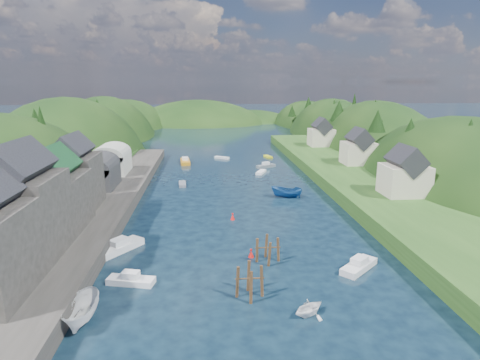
{
  "coord_description": "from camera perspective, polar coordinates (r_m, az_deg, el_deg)",
  "views": [
    {
      "loc": [
        -5.72,
        -40.35,
        20.83
      ],
      "look_at": [
        0.0,
        28.0,
        4.0
      ],
      "focal_mm": 30.0,
      "sensor_mm": 36.0,
      "label": 1
    }
  ],
  "objects": [
    {
      "name": "ground",
      "position": [
        92.9,
        -1.13,
        0.83
      ],
      "size": [
        600.0,
        600.0,
        0.0
      ],
      "primitive_type": "plane",
      "color": "black",
      "rests_on": "ground"
    },
    {
      "name": "channel_buoy_near",
      "position": [
        49.7,
        1.58,
        -10.39
      ],
      "size": [
        0.7,
        0.7,
        1.1
      ],
      "color": "red",
      "rests_on": "ground"
    },
    {
      "name": "terrace_right",
      "position": [
        88.23,
        15.72,
        0.41
      ],
      "size": [
        16.0,
        120.0,
        2.4
      ],
      "primitive_type": "cube",
      "color": "#234719",
      "rests_on": "ground"
    },
    {
      "name": "hillside_left",
      "position": [
        125.23,
        -22.92,
        -0.65
      ],
      "size": [
        44.0,
        245.56,
        52.0
      ],
      "color": "black",
      "rests_on": "ground"
    },
    {
      "name": "channel_buoy_far",
      "position": [
        62.42,
        -1.06,
        -5.24
      ],
      "size": [
        0.7,
        0.7,
        1.1
      ],
      "color": "red",
      "rests_on": "ground"
    },
    {
      "name": "quay_left",
      "position": [
        66.1,
        -20.66,
        -4.59
      ],
      "size": [
        12.0,
        110.0,
        2.0
      ],
      "primitive_type": "cube",
      "color": "#2D2B28",
      "rests_on": "ground"
    },
    {
      "name": "right_bank_cottages",
      "position": [
        96.06,
        15.88,
        4.28
      ],
      "size": [
        9.0,
        59.24,
        8.41
      ],
      "color": "beige",
      "rests_on": "terrace_right"
    },
    {
      "name": "far_hills",
      "position": [
        216.79,
        -2.91,
        5.38
      ],
      "size": [
        103.0,
        68.0,
        44.0
      ],
      "color": "black",
      "rests_on": "ground"
    },
    {
      "name": "piling_cluster_near",
      "position": [
        40.97,
        1.39,
        -14.57
      ],
      "size": [
        2.93,
        2.76,
        3.9
      ],
      "color": "#382314",
      "rests_on": "ground"
    },
    {
      "name": "quayside_buildings",
      "position": [
        52.77,
        -27.22,
        -2.88
      ],
      "size": [
        8.0,
        35.84,
        12.9
      ],
      "color": "#2D2B28",
      "rests_on": "quay_left"
    },
    {
      "name": "hillside_right",
      "position": [
        129.14,
        18.48,
        0.43
      ],
      "size": [
        36.0,
        245.56,
        48.0
      ],
      "color": "black",
      "rests_on": "ground"
    },
    {
      "name": "moored_boats",
      "position": [
        62.75,
        -3.18,
        -4.93
      ],
      "size": [
        33.83,
        83.03,
        2.34
      ],
      "color": "silver",
      "rests_on": "ground"
    },
    {
      "name": "terrace_left_grass",
      "position": [
        68.3,
        -26.35,
        -4.36
      ],
      "size": [
        12.0,
        110.0,
        2.5
      ],
      "primitive_type": "cube",
      "color": "#234719",
      "rests_on": "ground"
    },
    {
      "name": "hill_trees",
      "position": [
        105.32,
        -1.46,
        8.48
      ],
      "size": [
        89.46,
        149.79,
        12.15
      ],
      "color": "black",
      "rests_on": "ground"
    },
    {
      "name": "piling_cluster_far",
      "position": [
        48.43,
        3.95,
        -10.17
      ],
      "size": [
        3.06,
        2.87,
        3.52
      ],
      "color": "#382314",
      "rests_on": "ground"
    },
    {
      "name": "boat_sheds",
      "position": [
        83.37,
        -18.79,
        2.29
      ],
      "size": [
        7.0,
        21.0,
        7.5
      ],
      "color": "#2D2D30",
      "rests_on": "quay_left"
    }
  ]
}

